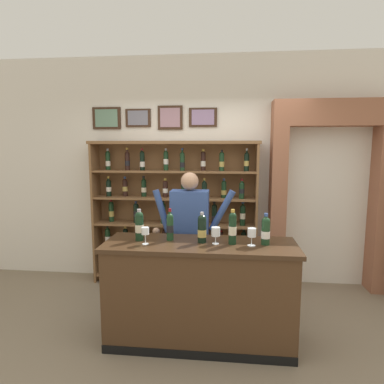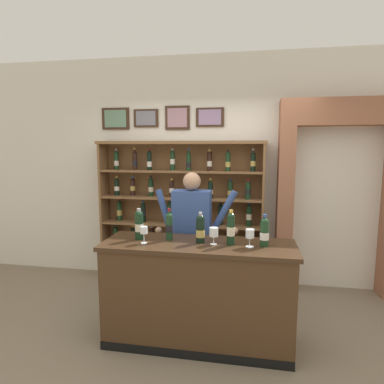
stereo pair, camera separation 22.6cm
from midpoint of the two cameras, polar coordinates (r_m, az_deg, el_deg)
name	(u,v)px [view 1 (the left image)]	position (r m, az deg, el deg)	size (l,w,h in m)	color
ground_plane	(198,342)	(3.50, -0.95, -24.37)	(14.00, 14.00, 0.02)	#7A6B56
back_wall	(209,170)	(4.59, 1.46, 3.75)	(12.00, 0.19, 3.06)	silver
wine_shelf	(174,208)	(4.49, -4.49, -2.83)	(2.24, 0.33, 1.93)	brown
archway_doorway	(327,184)	(4.61, 20.92, 1.29)	(1.47, 0.45, 2.43)	#935B42
tasting_counter	(200,293)	(3.26, -0.73, -17.00)	(1.78, 0.60, 0.97)	#422B19
shopkeeper	(190,228)	(3.61, -2.16, -6.30)	(0.91, 0.22, 1.58)	#2D3347
tasting_bottle_rosso	(139,225)	(3.20, -11.06, -5.65)	(0.08, 0.08, 0.30)	black
tasting_bottle_prosecco	(170,226)	(3.16, -5.86, -5.87)	(0.07, 0.07, 0.30)	#19381E
tasting_bottle_grappa	(202,228)	(3.07, -0.38, -6.30)	(0.08, 0.08, 0.29)	black
tasting_bottle_chianti	(233,227)	(3.03, 4.87, -6.08)	(0.07, 0.07, 0.32)	black
tasting_bottle_super_tuscan	(266,230)	(3.06, 10.49, -6.52)	(0.08, 0.08, 0.29)	#19381E
wine_glass_center	(145,232)	(3.07, -10.15, -6.75)	(0.07, 0.07, 0.16)	silver
wine_glass_right	(216,232)	(3.03, 1.96, -6.92)	(0.08, 0.08, 0.16)	silver
wine_glass_left	(252,233)	(3.00, 8.12, -7.05)	(0.08, 0.08, 0.16)	silver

